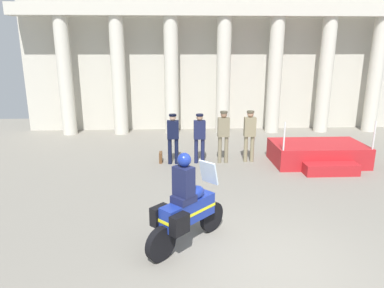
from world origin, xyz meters
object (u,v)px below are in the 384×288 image
Objects in this scene: officer_in_row_2 at (223,133)px; briefcase_on_ground at (161,157)px; reviewing_stand at (318,154)px; officer_in_row_3 at (250,132)px; officer_in_row_1 at (200,135)px; motorcycle_with_rider at (186,208)px; officer_in_row_0 at (173,135)px.

briefcase_on_ground is (-2.09, 0.12, -0.86)m from officer_in_row_2.
officer_in_row_3 is at bearing 171.16° from reviewing_stand.
officer_in_row_1 is 1.68m from officer_in_row_3.
officer_in_row_1 is 0.95× the size of officer_in_row_3.
briefcase_on_ground is (-2.98, 0.05, -0.85)m from officer_in_row_3.
briefcase_on_ground is (-0.69, 5.24, -0.61)m from motorcycle_with_rider.
officer_in_row_3 is at bearing -0.90° from briefcase_on_ground.
officer_in_row_3 reaches higher than briefcase_on_ground.
officer_in_row_2 is (0.79, -0.01, 0.06)m from officer_in_row_1.
officer_in_row_3 is (2.56, 0.11, 0.04)m from officer_in_row_0.
motorcycle_with_rider is (-2.30, -5.19, -0.24)m from officer_in_row_3.
officer_in_row_0 reaches higher than briefcase_on_ground.
officer_in_row_0 is at bearing 1.93° from officer_in_row_3.
officer_in_row_3 is (1.68, 0.07, 0.05)m from officer_in_row_1.
officer_in_row_3 is 0.92× the size of motorcycle_with_rider.
officer_in_row_3 is 4.86× the size of briefcase_on_ground.
officer_in_row_3 reaches higher than reviewing_stand.
officer_in_row_1 is at bearing 175.86° from reviewing_stand.
reviewing_stand is 1.79× the size of officer_in_row_1.
briefcase_on_ground is (-1.30, 0.11, -0.80)m from officer_in_row_1.
officer_in_row_0 is 0.96× the size of officer_in_row_3.
officer_in_row_2 is 0.89m from officer_in_row_3.
motorcycle_with_rider is (-0.61, -5.13, -0.19)m from officer_in_row_1.
motorcycle_with_rider reaches higher than officer_in_row_2.
officer_in_row_1 reaches higher than briefcase_on_ground.
officer_in_row_2 is 2.26m from briefcase_on_ground.
officer_in_row_0 is at bearing 48.12° from motorcycle_with_rider.
officer_in_row_1 is at bearing -177.44° from officer_in_row_0.
officer_in_row_3 is (0.89, 0.08, -0.01)m from officer_in_row_2.
officer_in_row_1 is 4.63× the size of briefcase_on_ground.
reviewing_stand is 1.57× the size of motorcycle_with_rider.
officer_in_row_2 is at bearing -179.28° from officer_in_row_0.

